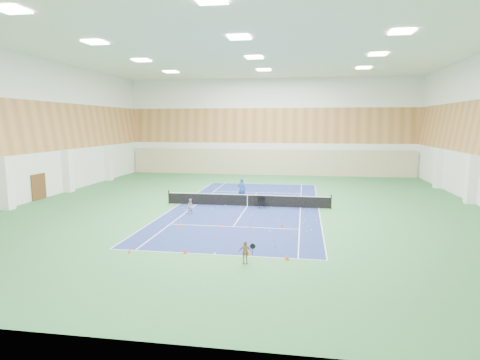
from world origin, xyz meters
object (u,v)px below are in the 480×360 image
(child_apron, at_px, (245,252))
(tennis_net, at_px, (247,199))
(child_court, at_px, (191,206))
(coach, at_px, (242,189))
(ball_cart, at_px, (261,202))

(child_apron, bearing_deg, tennis_net, 82.42)
(child_court, bearing_deg, coach, 32.82)
(coach, xyz_separation_m, child_court, (-2.85, -5.55, -0.40))
(coach, distance_m, ball_cart, 3.54)
(tennis_net, height_order, coach, coach)
(coach, relative_size, child_apron, 1.78)
(tennis_net, relative_size, ball_cart, 13.87)
(child_apron, xyz_separation_m, ball_cart, (-0.54, 12.24, -0.07))
(tennis_net, relative_size, child_apron, 12.07)
(ball_cart, bearing_deg, child_court, -176.22)
(child_court, bearing_deg, tennis_net, 11.60)
(coach, height_order, ball_cart, coach)
(tennis_net, relative_size, child_court, 11.83)
(coach, distance_m, child_apron, 15.36)
(ball_cart, bearing_deg, child_apron, -112.48)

